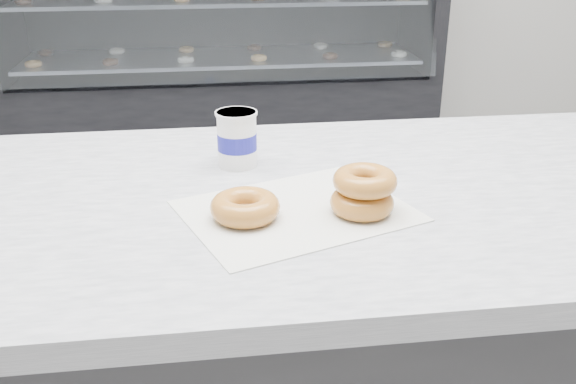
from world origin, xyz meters
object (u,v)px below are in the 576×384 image
(display_case, at_px, (222,72))
(donut_single, at_px, (245,207))
(coffee_cup, at_px, (237,138))
(donut_stack, at_px, (363,192))

(display_case, bearing_deg, donut_single, -91.15)
(display_case, distance_m, coffee_cup, 2.63)
(donut_stack, bearing_deg, donut_single, 179.32)
(display_case, height_order, donut_stack, display_case)
(donut_single, bearing_deg, coffee_cup, 89.36)
(donut_stack, height_order, coffee_cup, coffee_cup)
(donut_stack, bearing_deg, coffee_cup, 127.43)
(display_case, xyz_separation_m, donut_single, (-0.06, -2.82, 0.43))
(display_case, height_order, donut_single, display_case)
(coffee_cup, bearing_deg, display_case, 108.71)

